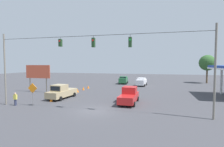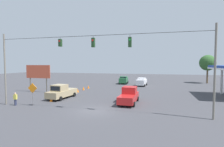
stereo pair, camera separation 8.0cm
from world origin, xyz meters
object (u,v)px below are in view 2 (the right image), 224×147
overhead_signal_span (94,61)px  traffic_cone_fourth (78,91)px  pedestrian (15,99)px  traffic_cone_nearest (51,99)px  sedan_white_oncoming_deep (142,82)px  traffic_cone_farthest (88,87)px  traffic_cone_second (62,96)px  traffic_cone_fifth (83,88)px  work_zone_sign (32,90)px  pickup_truck_tan_parked_shoulder (62,92)px  tree_horizon_left (208,63)px  traffic_cone_third (70,93)px  pickup_truck_red_crossing_near (129,96)px  roadside_billboard (38,73)px  sedan_green_withflow_deep (124,80)px

overhead_signal_span → traffic_cone_fourth: (7.33, -11.01, -5.21)m
overhead_signal_span → pedestrian: overhead_signal_span is taller
overhead_signal_span → traffic_cone_nearest: bearing=-21.9°
sedan_white_oncoming_deep → traffic_cone_farthest: sedan_white_oncoming_deep is taller
traffic_cone_second → pedestrian: bearing=62.1°
traffic_cone_fifth → traffic_cone_farthest: bearing=-90.5°
traffic_cone_second → work_zone_sign: bearing=82.2°
work_zone_sign → pedestrian: 2.61m
sedan_white_oncoming_deep → pedestrian: 26.98m
pickup_truck_tan_parked_shoulder → traffic_cone_fifth: size_ratio=8.93×
traffic_cone_nearest → work_zone_sign: size_ratio=0.22×
traffic_cone_fifth → pedestrian: bearing=77.6°
work_zone_sign → tree_horizon_left: 42.99m
overhead_signal_span → traffic_cone_third: overhead_signal_span is taller
pickup_truck_red_crossing_near → traffic_cone_third: size_ratio=8.63×
sedan_white_oncoming_deep → traffic_cone_second: bearing=59.2°
traffic_cone_third → pickup_truck_red_crossing_near: bearing=161.7°
traffic_cone_third → sedan_white_oncoming_deep: bearing=-124.9°
traffic_cone_third → roadside_billboard: bearing=-9.8°
sedan_white_oncoming_deep → tree_horizon_left: bearing=-149.1°
overhead_signal_span → traffic_cone_third: 12.24m
pickup_truck_tan_parked_shoulder → work_zone_sign: bearing=79.5°
traffic_cone_second → roadside_billboard: roadside_billboard is taller
overhead_signal_span → pickup_truck_tan_parked_shoulder: (7.20, -5.31, -4.55)m
traffic_cone_second → traffic_cone_fourth: size_ratio=1.00×
traffic_cone_nearest → roadside_billboard: bearing=-42.7°
traffic_cone_fifth → work_zone_sign: bearing=86.9°
overhead_signal_span → tree_horizon_left: size_ratio=3.20×
pickup_truck_tan_parked_shoulder → pedestrian: pickup_truck_tan_parked_shoulder is taller
traffic_cone_farthest → pedestrian: bearing=79.3°
work_zone_sign → traffic_cone_third: bearing=-95.4°
overhead_signal_span → pickup_truck_red_crossing_near: size_ratio=4.45×
sedan_white_oncoming_deep → roadside_billboard: bearing=38.2°
traffic_cone_fifth → traffic_cone_farthest: same height
traffic_cone_farthest → sedan_green_withflow_deep: bearing=-119.3°
pickup_truck_tan_parked_shoulder → work_zone_sign: size_ratio=1.96×
sedan_white_oncoming_deep → pickup_truck_tan_parked_shoulder: bearing=60.1°
pickup_truck_red_crossing_near → traffic_cone_third: pickup_truck_red_crossing_near is taller
work_zone_sign → pedestrian: work_zone_sign is taller
traffic_cone_nearest → work_zone_sign: 3.32m
traffic_cone_nearest → pedestrian: bearing=45.4°
traffic_cone_fourth → overhead_signal_span: bearing=123.6°
traffic_cone_third → tree_horizon_left: bearing=-137.3°
traffic_cone_third → pedestrian: size_ratio=0.39×
traffic_cone_nearest → pedestrian: (3.03, 3.07, 0.48)m
sedan_white_oncoming_deep → traffic_cone_fifth: size_ratio=7.47×
work_zone_sign → roadside_billboard: bearing=-55.8°
traffic_cone_nearest → traffic_cone_farthest: size_ratio=1.00×
traffic_cone_farthest → work_zone_sign: 16.07m
traffic_cone_third → pedestrian: 8.89m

